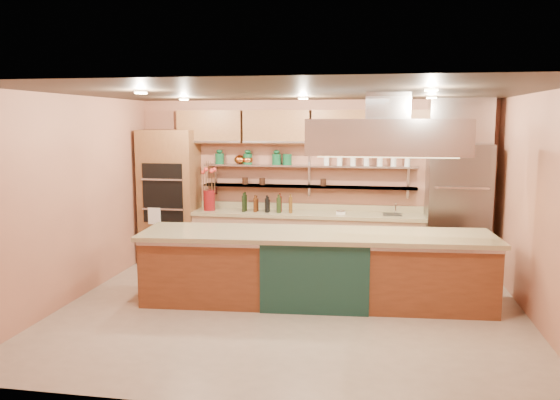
% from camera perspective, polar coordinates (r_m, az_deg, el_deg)
% --- Properties ---
extents(floor, '(6.00, 5.00, 0.02)m').
position_cam_1_polar(floor, '(7.25, 1.05, -11.58)').
color(floor, tan).
rests_on(floor, ground).
extents(ceiling, '(6.00, 5.00, 0.02)m').
position_cam_1_polar(ceiling, '(6.83, 1.11, 11.19)').
color(ceiling, black).
rests_on(ceiling, wall_back).
extents(wall_back, '(6.00, 0.04, 2.80)m').
position_cam_1_polar(wall_back, '(9.36, 3.39, 1.81)').
color(wall_back, '#B37154').
rests_on(wall_back, floor).
extents(wall_front, '(6.00, 0.04, 2.80)m').
position_cam_1_polar(wall_front, '(4.49, -3.77, -5.31)').
color(wall_front, '#B37154').
rests_on(wall_front, floor).
extents(wall_left, '(0.04, 5.00, 2.80)m').
position_cam_1_polar(wall_left, '(7.92, -20.90, 0.10)').
color(wall_left, '#B37154').
rests_on(wall_left, floor).
extents(wall_right, '(0.04, 5.00, 2.80)m').
position_cam_1_polar(wall_right, '(7.10, 25.76, -1.08)').
color(wall_right, '#B37154').
rests_on(wall_right, floor).
extents(oven_stack, '(0.95, 0.64, 2.30)m').
position_cam_1_polar(oven_stack, '(9.66, -11.43, 0.37)').
color(oven_stack, brown).
rests_on(oven_stack, floor).
extents(refrigerator, '(0.95, 0.72, 2.10)m').
position_cam_1_polar(refrigerator, '(9.09, 18.00, -1.01)').
color(refrigerator, slate).
rests_on(refrigerator, floor).
extents(back_counter, '(3.84, 0.64, 0.93)m').
position_cam_1_polar(back_counter, '(9.22, 2.83, -4.17)').
color(back_counter, '#A17C61').
rests_on(back_counter, floor).
extents(wall_shelf_lower, '(3.60, 0.26, 0.03)m').
position_cam_1_polar(wall_shelf_lower, '(9.24, 2.99, 1.42)').
color(wall_shelf_lower, '#B4B7BC').
rests_on(wall_shelf_lower, wall_back).
extents(wall_shelf_upper, '(3.60, 0.26, 0.03)m').
position_cam_1_polar(wall_shelf_upper, '(9.21, 3.01, 3.58)').
color(wall_shelf_upper, '#B4B7BC').
rests_on(wall_shelf_upper, wall_back).
extents(upper_cabinets, '(4.60, 0.36, 0.55)m').
position_cam_1_polar(upper_cabinets, '(9.12, 3.32, 7.62)').
color(upper_cabinets, brown).
rests_on(upper_cabinets, wall_back).
extents(range_hood, '(2.00, 1.00, 0.45)m').
position_cam_1_polar(range_hood, '(7.16, 11.11, 6.50)').
color(range_hood, '#B4B7BC').
rests_on(range_hood, ceiling).
extents(ceiling_downlights, '(4.00, 2.80, 0.02)m').
position_cam_1_polar(ceiling_downlights, '(7.02, 1.36, 10.87)').
color(ceiling_downlights, '#FFE5A5').
rests_on(ceiling_downlights, ceiling).
extents(island, '(4.68, 1.32, 0.96)m').
position_cam_1_polar(island, '(7.46, 3.75, -7.05)').
color(island, brown).
rests_on(island, floor).
extents(flower_vase, '(0.22, 0.22, 0.35)m').
position_cam_1_polar(flower_vase, '(9.41, -7.40, -0.02)').
color(flower_vase, maroon).
rests_on(flower_vase, back_counter).
extents(oil_bottle_cluster, '(0.96, 0.48, 0.30)m').
position_cam_1_polar(oil_bottle_cluster, '(9.16, -1.32, -0.35)').
color(oil_bottle_cluster, black).
rests_on(oil_bottle_cluster, back_counter).
extents(kitchen_scale, '(0.16, 0.13, 0.08)m').
position_cam_1_polar(kitchen_scale, '(9.03, 6.38, -1.21)').
color(kitchen_scale, silver).
rests_on(kitchen_scale, back_counter).
extents(bar_faucet, '(0.03, 0.03, 0.20)m').
position_cam_1_polar(bar_faucet, '(9.11, 11.98, -0.88)').
color(bar_faucet, white).
rests_on(bar_faucet, back_counter).
extents(copper_kettle, '(0.24, 0.24, 0.15)m').
position_cam_1_polar(copper_kettle, '(9.41, -4.23, 4.24)').
color(copper_kettle, '#B7602A').
rests_on(copper_kettle, wall_shelf_upper).
extents(green_canister, '(0.16, 0.16, 0.18)m').
position_cam_1_polar(green_canister, '(9.25, 0.77, 4.27)').
color(green_canister, '#0F4726').
rests_on(green_canister, wall_shelf_upper).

